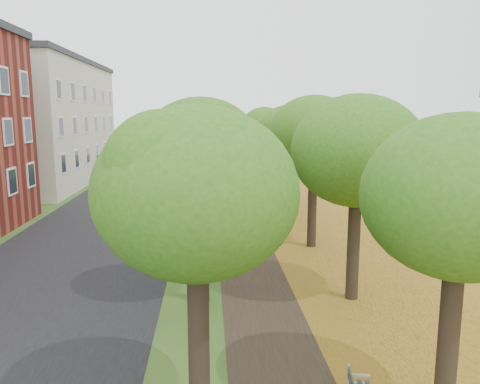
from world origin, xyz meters
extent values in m
cube|color=black|center=(-7.50, 15.00, 0.00)|extent=(8.00, 70.00, 0.01)
cube|color=black|center=(0.00, 15.00, 0.00)|extent=(3.20, 70.00, 0.01)
cube|color=#B08520|center=(5.00, 15.00, 0.01)|extent=(7.50, 70.00, 0.01)
cylinder|color=black|center=(-2.20, 0.00, 1.69)|extent=(0.40, 0.40, 3.37)
ellipsoid|color=#286214|center=(-2.20, 0.00, 4.63)|extent=(3.86, 3.86, 3.28)
cylinder|color=black|center=(-2.20, 6.00, 1.69)|extent=(0.40, 0.40, 3.37)
ellipsoid|color=#286214|center=(-2.20, 6.00, 4.63)|extent=(3.86, 3.86, 3.28)
cylinder|color=black|center=(-2.20, 12.00, 1.69)|extent=(0.40, 0.40, 3.37)
ellipsoid|color=#286214|center=(-2.20, 12.00, 4.63)|extent=(3.86, 3.86, 3.28)
cylinder|color=black|center=(-2.20, 18.00, 1.69)|extent=(0.40, 0.40, 3.37)
ellipsoid|color=#286214|center=(-2.20, 18.00, 4.63)|extent=(3.86, 3.86, 3.28)
cylinder|color=black|center=(-2.20, 24.00, 1.69)|extent=(0.40, 0.40, 3.37)
ellipsoid|color=#286214|center=(-2.20, 24.00, 4.63)|extent=(3.86, 3.86, 3.28)
cylinder|color=black|center=(-2.20, 30.00, 1.69)|extent=(0.40, 0.40, 3.37)
ellipsoid|color=#286214|center=(-2.20, 30.00, 4.63)|extent=(3.86, 3.86, 3.28)
cylinder|color=black|center=(2.60, 0.00, 1.69)|extent=(0.40, 0.40, 3.37)
ellipsoid|color=#286214|center=(2.60, 0.00, 4.63)|extent=(3.86, 3.86, 3.28)
cylinder|color=black|center=(2.60, 6.00, 1.69)|extent=(0.40, 0.40, 3.37)
ellipsoid|color=#286214|center=(2.60, 6.00, 4.63)|extent=(3.86, 3.86, 3.28)
cylinder|color=black|center=(2.60, 12.00, 1.69)|extent=(0.40, 0.40, 3.37)
ellipsoid|color=#286214|center=(2.60, 12.00, 4.63)|extent=(3.86, 3.86, 3.28)
cylinder|color=black|center=(2.60, 18.00, 1.69)|extent=(0.40, 0.40, 3.37)
ellipsoid|color=#286214|center=(2.60, 18.00, 4.63)|extent=(3.86, 3.86, 3.28)
cylinder|color=black|center=(2.60, 24.00, 1.69)|extent=(0.40, 0.40, 3.37)
ellipsoid|color=#286214|center=(2.60, 24.00, 4.63)|extent=(3.86, 3.86, 3.28)
cylinder|color=black|center=(2.60, 30.00, 1.69)|extent=(0.40, 0.40, 3.37)
ellipsoid|color=#286214|center=(2.60, 30.00, 4.63)|extent=(3.86, 3.86, 3.28)
cube|color=beige|center=(-17.00, 33.00, 5.00)|extent=(10.00, 20.00, 10.00)
cube|color=#2D2D33|center=(-17.00, 33.00, 10.20)|extent=(10.30, 20.30, 0.40)
cube|color=silver|center=(1.10, 0.60, 0.58)|extent=(0.41, 0.11, 0.04)
imported|color=#39383E|center=(11.95, 18.14, 0.74)|extent=(5.48, 3.61, 1.48)
imported|color=silver|center=(11.40, 17.40, 0.68)|extent=(5.14, 2.78, 1.37)
camera|label=1|loc=(-1.98, -8.11, 5.94)|focal=35.00mm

